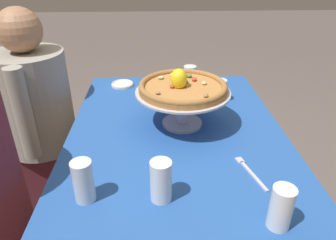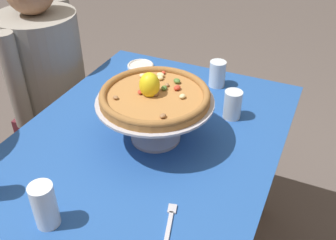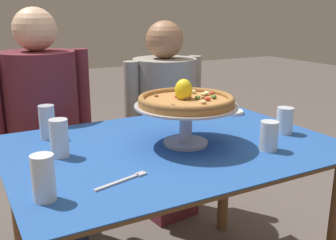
% 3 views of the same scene
% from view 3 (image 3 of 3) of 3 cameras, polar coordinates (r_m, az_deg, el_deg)
% --- Properties ---
extents(dining_table, '(1.24, 0.89, 0.71)m').
position_cam_3_polar(dining_table, '(1.57, 0.52, -6.99)').
color(dining_table, brown).
rests_on(dining_table, ground).
extents(pizza_stand, '(0.39, 0.39, 0.16)m').
position_cam_3_polar(pizza_stand, '(1.50, 2.61, 0.59)').
color(pizza_stand, '#B7B7C1').
rests_on(pizza_stand, dining_table).
extents(pizza, '(0.36, 0.36, 0.10)m').
position_cam_3_polar(pizza, '(1.49, 2.63, 2.96)').
color(pizza, '#AD753D').
rests_on(pizza, pizza_stand).
extents(water_glass_side_right, '(0.07, 0.07, 0.11)m').
position_cam_3_polar(water_glass_side_right, '(1.72, 16.48, -0.28)').
color(water_glass_side_right, silver).
rests_on(water_glass_side_right, dining_table).
extents(water_glass_side_left, '(0.07, 0.07, 0.14)m').
position_cam_3_polar(water_glass_side_left, '(1.44, -15.40, -2.84)').
color(water_glass_side_left, white).
rests_on(water_glass_side_left, dining_table).
extents(water_glass_front_right, '(0.07, 0.07, 0.11)m').
position_cam_3_polar(water_glass_front_right, '(1.50, 14.35, -2.52)').
color(water_glass_front_right, silver).
rests_on(water_glass_front_right, dining_table).
extents(water_glass_back_left, '(0.06, 0.06, 0.14)m').
position_cam_3_polar(water_glass_back_left, '(1.66, -17.02, -0.59)').
color(water_glass_back_left, silver).
rests_on(water_glass_back_left, dining_table).
extents(water_glass_front_left, '(0.06, 0.06, 0.13)m').
position_cam_3_polar(water_glass_front_left, '(1.13, -17.49, -8.40)').
color(water_glass_front_left, white).
rests_on(water_glass_front_left, dining_table).
extents(side_plate, '(0.12, 0.12, 0.02)m').
position_cam_3_polar(side_plate, '(2.01, 9.17, 1.19)').
color(side_plate, silver).
rests_on(side_plate, dining_table).
extents(dinner_fork, '(0.19, 0.07, 0.01)m').
position_cam_3_polar(dinner_fork, '(1.22, -6.36, -8.59)').
color(dinner_fork, '#B7B7C1').
rests_on(dinner_fork, dining_table).
extents(diner_left, '(0.52, 0.40, 1.23)m').
position_cam_3_polar(diner_left, '(2.09, -17.49, -2.04)').
color(diner_left, navy).
rests_on(diner_left, ground).
extents(diner_right, '(0.52, 0.40, 1.16)m').
position_cam_3_polar(diner_right, '(2.32, -0.48, -0.50)').
color(diner_right, maroon).
rests_on(diner_right, ground).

